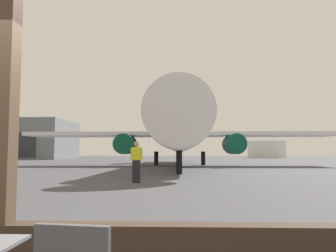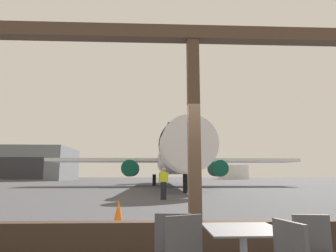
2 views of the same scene
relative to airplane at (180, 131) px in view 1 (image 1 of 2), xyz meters
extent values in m
plane|color=#424247|center=(-1.59, 9.40, -3.38)|extent=(220.00, 220.00, 0.00)
cube|color=#4C3828|center=(-1.59, -30.60, -1.54)|extent=(0.20, 0.20, 3.67)
cylinder|color=silver|center=(0.00, 1.34, 0.01)|extent=(3.97, 31.49, 3.97)
cone|color=silver|center=(0.00, -15.71, 0.01)|extent=(3.77, 2.60, 3.77)
cylinder|color=black|center=(0.00, -13.81, 0.16)|extent=(4.05, 0.90, 4.05)
cube|color=silver|center=(-8.03, 0.39, -0.29)|extent=(14.07, 4.20, 0.36)
cube|color=silver|center=(8.03, 0.39, -0.29)|extent=(14.07, 4.20, 0.36)
cylinder|color=#0C4C38|center=(-5.19, -1.01, -1.29)|extent=(1.90, 3.20, 1.90)
cylinder|color=#0C4C38|center=(5.19, -1.01, -1.29)|extent=(1.90, 3.20, 1.90)
cube|color=#0C4C38|center=(0.00, 15.59, 4.40)|extent=(0.36, 4.40, 5.20)
cylinder|color=black|center=(0.00, -13.51, -2.68)|extent=(0.36, 0.36, 1.40)
cylinder|color=black|center=(-2.40, 1.39, -2.68)|extent=(0.44, 0.44, 1.40)
cylinder|color=black|center=(2.40, 1.39, -2.68)|extent=(0.44, 0.44, 1.40)
cube|color=black|center=(-1.79, -19.24, -2.90)|extent=(0.32, 0.20, 0.95)
cube|color=yellow|center=(-1.79, -19.24, -2.15)|extent=(0.40, 0.22, 0.55)
sphere|color=tan|center=(-1.79, -19.24, -1.75)|extent=(0.22, 0.22, 0.22)
cylinder|color=yellow|center=(-2.01, -19.14, -2.18)|extent=(0.09, 0.09, 0.52)
cylinder|color=yellow|center=(-1.57, -19.33, -2.18)|extent=(0.09, 0.09, 0.52)
cube|color=slate|center=(-35.14, 37.35, 0.62)|extent=(23.38, 15.92, 8.00)
cylinder|color=white|center=(22.49, 56.00, -1.22)|extent=(9.77, 9.77, 4.32)
camera|label=1|loc=(0.07, -33.76, -2.12)|focal=36.62mm
camera|label=2|loc=(-2.23, -35.30, -2.04)|focal=30.60mm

